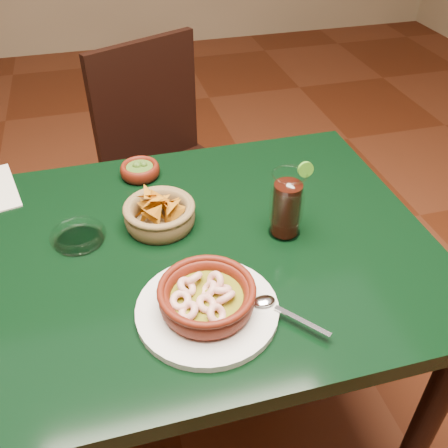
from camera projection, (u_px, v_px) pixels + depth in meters
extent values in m
plane|color=#471C0C|center=(179.00, 431.00, 1.54)|extent=(7.00, 7.00, 0.00)
cube|color=black|center=(160.00, 257.00, 1.09)|extent=(1.20, 0.80, 0.04)
cylinder|color=black|center=(423.00, 429.00, 1.18)|extent=(0.06, 0.06, 0.71)
cylinder|color=black|center=(310.00, 246.00, 1.69)|extent=(0.06, 0.06, 0.71)
cube|color=black|center=(182.00, 188.00, 1.77)|extent=(0.57, 0.57, 0.04)
cylinder|color=black|center=(174.00, 286.00, 1.71)|extent=(0.04, 0.04, 0.46)
cylinder|color=black|center=(253.00, 241.00, 1.90)|extent=(0.04, 0.04, 0.46)
cylinder|color=black|center=(119.00, 233.00, 1.94)|extent=(0.04, 0.04, 0.46)
cylinder|color=black|center=(195.00, 198.00, 2.12)|extent=(0.04, 0.04, 0.46)
cube|color=black|center=(146.00, 106.00, 1.74)|extent=(0.38, 0.20, 0.45)
cylinder|color=silver|center=(207.00, 310.00, 0.93)|extent=(0.27, 0.27, 0.01)
cylinder|color=#4B1309|center=(207.00, 305.00, 0.93)|extent=(0.16, 0.16, 0.01)
torus|color=#4B1309|center=(207.00, 298.00, 0.91)|extent=(0.20, 0.20, 0.04)
torus|color=#4B1309|center=(207.00, 289.00, 0.90)|extent=(0.18, 0.18, 0.01)
cylinder|color=#626213|center=(207.00, 297.00, 0.91)|extent=(0.14, 0.14, 0.01)
torus|color=beige|center=(221.00, 289.00, 0.92)|extent=(0.05, 0.05, 0.04)
torus|color=beige|center=(215.00, 281.00, 0.93)|extent=(0.04, 0.04, 0.05)
torus|color=beige|center=(209.00, 290.00, 0.92)|extent=(0.04, 0.04, 0.04)
torus|color=beige|center=(193.00, 279.00, 0.93)|extent=(0.06, 0.05, 0.05)
torus|color=beige|center=(187.00, 287.00, 0.91)|extent=(0.05, 0.04, 0.04)
torus|color=beige|center=(181.00, 300.00, 0.89)|extent=(0.04, 0.04, 0.03)
torus|color=beige|center=(188.00, 311.00, 0.88)|extent=(0.05, 0.06, 0.04)
torus|color=beige|center=(206.00, 304.00, 0.89)|extent=(0.05, 0.06, 0.04)
torus|color=beige|center=(217.00, 314.00, 0.87)|extent=(0.05, 0.06, 0.04)
torus|color=beige|center=(226.00, 298.00, 0.90)|extent=(0.05, 0.05, 0.04)
cube|color=silver|center=(302.00, 321.00, 0.90)|extent=(0.08, 0.09, 0.00)
ellipsoid|color=silver|center=(264.00, 301.00, 0.93)|extent=(0.04, 0.03, 0.01)
cylinder|color=brown|center=(161.00, 223.00, 1.14)|extent=(0.14, 0.14, 0.01)
torus|color=brown|center=(160.00, 215.00, 1.13)|extent=(0.19, 0.19, 0.06)
torus|color=brown|center=(159.00, 207.00, 1.12)|extent=(0.16, 0.16, 0.01)
cone|color=#B76D13|center=(157.00, 200.00, 1.12)|extent=(0.08, 0.03, 0.07)
cone|color=#B76D13|center=(176.00, 211.00, 1.12)|extent=(0.08, 0.05, 0.07)
cone|color=#B76D13|center=(167.00, 218.00, 1.12)|extent=(0.02, 0.08, 0.08)
cone|color=#B76D13|center=(147.00, 196.00, 1.12)|extent=(0.08, 0.05, 0.06)
cone|color=#B76D13|center=(159.00, 201.00, 1.14)|extent=(0.06, 0.07, 0.03)
cone|color=#B76D13|center=(163.00, 201.00, 1.13)|extent=(0.04, 0.06, 0.06)
cone|color=#B76D13|center=(162.00, 202.00, 1.15)|extent=(0.06, 0.07, 0.06)
cone|color=#B76D13|center=(163.00, 202.00, 1.15)|extent=(0.06, 0.06, 0.07)
cone|color=#B76D13|center=(172.00, 207.00, 1.14)|extent=(0.08, 0.04, 0.07)
cone|color=#B76D13|center=(150.00, 213.00, 1.13)|extent=(0.04, 0.07, 0.08)
cone|color=#B76D13|center=(154.00, 199.00, 1.11)|extent=(0.08, 0.08, 0.03)
cone|color=#B76D13|center=(158.00, 212.00, 1.13)|extent=(0.04, 0.07, 0.08)
cone|color=#B76D13|center=(150.00, 193.00, 1.12)|extent=(0.06, 0.08, 0.05)
cone|color=#B76D13|center=(143.00, 211.00, 1.12)|extent=(0.07, 0.06, 0.05)
cone|color=#B76D13|center=(159.00, 201.00, 1.10)|extent=(0.08, 0.06, 0.06)
cone|color=#B76D13|center=(166.00, 202.00, 1.14)|extent=(0.08, 0.06, 0.06)
cone|color=#B76D13|center=(154.00, 215.00, 1.09)|extent=(0.08, 0.04, 0.08)
cone|color=#B76D13|center=(171.00, 206.00, 1.12)|extent=(0.06, 0.06, 0.04)
cone|color=#B76D13|center=(146.00, 214.00, 1.11)|extent=(0.06, 0.05, 0.07)
cone|color=#B76D13|center=(150.00, 213.00, 1.08)|extent=(0.05, 0.07, 0.07)
cone|color=#B76D13|center=(146.00, 209.00, 1.15)|extent=(0.05, 0.08, 0.07)
cone|color=#B76D13|center=(150.00, 206.00, 1.13)|extent=(0.08, 0.05, 0.06)
cylinder|color=#4B1309|center=(141.00, 175.00, 1.30)|extent=(0.08, 0.08, 0.01)
torus|color=#4B1309|center=(140.00, 170.00, 1.29)|extent=(0.12, 0.12, 0.04)
cylinder|color=#2A4A14|center=(140.00, 168.00, 1.29)|extent=(0.07, 0.07, 0.01)
sphere|color=#2A4A14|center=(143.00, 163.00, 1.29)|extent=(0.02, 0.02, 0.02)
sphere|color=#2A4A14|center=(144.00, 165.00, 1.29)|extent=(0.02, 0.02, 0.02)
sphere|color=#2A4A14|center=(138.00, 166.00, 1.29)|extent=(0.02, 0.02, 0.02)
sphere|color=#2A4A14|center=(137.00, 164.00, 1.29)|extent=(0.02, 0.02, 0.02)
sphere|color=#2A4A14|center=(136.00, 166.00, 1.29)|extent=(0.02, 0.02, 0.02)
cylinder|color=white|center=(284.00, 231.00, 1.12)|extent=(0.07, 0.07, 0.01)
torus|color=white|center=(287.00, 204.00, 1.08)|extent=(0.16, 0.16, 0.09)
cylinder|color=black|center=(286.00, 209.00, 1.08)|extent=(0.06, 0.06, 0.13)
cube|color=silver|center=(289.00, 190.00, 1.07)|extent=(0.02, 0.03, 0.03)
cube|color=silver|center=(290.00, 197.00, 1.05)|extent=(0.02, 0.03, 0.03)
cube|color=silver|center=(290.00, 189.00, 1.05)|extent=(0.03, 0.03, 0.03)
torus|color=white|center=(290.00, 174.00, 1.03)|extent=(0.08, 0.08, 0.00)
cylinder|color=#448E1D|center=(306.00, 169.00, 1.03)|extent=(0.03, 0.01, 0.03)
cylinder|color=white|center=(79.00, 240.00, 1.10)|extent=(0.11, 0.11, 0.01)
torus|color=white|center=(78.00, 235.00, 1.09)|extent=(0.13, 0.13, 0.03)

